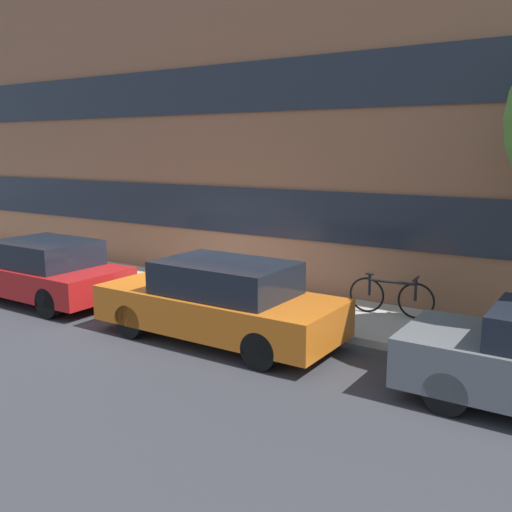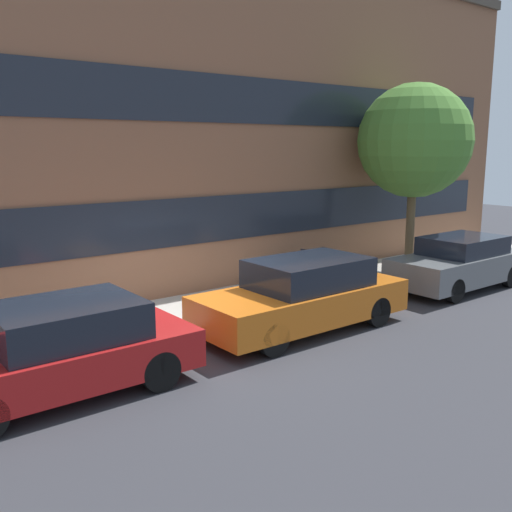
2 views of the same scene
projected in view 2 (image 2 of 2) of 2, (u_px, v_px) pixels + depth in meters
The scene contains 9 objects.
ground_plane at pixel (193, 335), 10.98m from camera, with size 56.00×56.00×0.00m, color #333338.
sidewalk_strip at pixel (163, 318), 11.86m from camera, with size 28.00×2.32×0.14m.
rowhouse_facade at pixel (121, 114), 12.31m from camera, with size 28.00×1.02×8.50m.
parked_car_red at pixel (60, 349), 8.28m from camera, with size 3.96×1.81×1.36m.
parked_car_orange at pixel (304, 295), 11.20m from camera, with size 4.41×1.73×1.42m.
parked_car_grey at pixel (459, 263), 14.46m from camera, with size 3.99×1.64×1.34m.
fire_hydrant at pixel (32, 333), 9.42m from camera, with size 0.55×0.31×0.79m.
bicycle at pixel (295, 267), 14.56m from camera, with size 1.66×0.44×0.80m.
street_tree at pixel (415, 141), 15.38m from camera, with size 3.07×3.07×5.12m.
Camera 2 is at (-5.52, -9.01, 3.58)m, focal length 40.00 mm.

